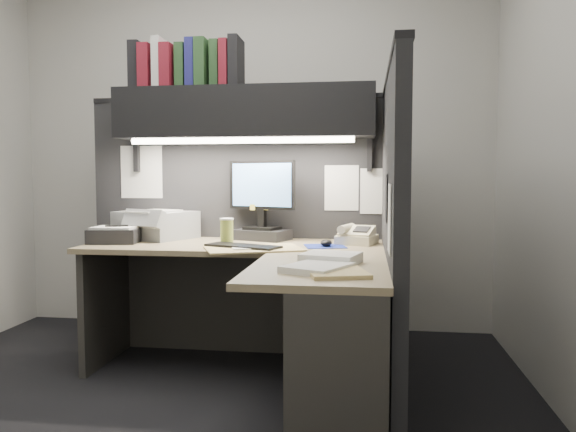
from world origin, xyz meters
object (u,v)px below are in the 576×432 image
object	(u,v)px
overhead_shelf	(245,113)
coffee_cup	(227,232)
desk	(275,319)
monitor	(262,208)
notebook_stack	(115,236)
telephone	(357,237)
keyboard	(243,247)
printer	(156,225)

from	to	relation	value
overhead_shelf	coffee_cup	distance (m)	0.73
desk	overhead_shelf	xyz separation A→B (m)	(-0.30, 0.75, 1.06)
monitor	notebook_stack	world-z (taller)	monitor
telephone	notebook_stack	world-z (taller)	same
telephone	overhead_shelf	bearing A→B (deg)	-171.16
overhead_shelf	notebook_stack	size ratio (longest dim) A/B	5.55
monitor	keyboard	xyz separation A→B (m)	(-0.02, -0.43, -0.18)
telephone	coffee_cup	world-z (taller)	coffee_cup
overhead_shelf	monitor	bearing A→B (deg)	21.09
printer	telephone	bearing A→B (deg)	18.02
keyboard	desk	bearing A→B (deg)	-35.43
telephone	printer	xyz separation A→B (m)	(-1.27, 0.13, 0.04)
desk	monitor	xyz separation A→B (m)	(-0.21, 0.79, 0.48)
overhead_shelf	keyboard	bearing A→B (deg)	-80.14
telephone	notebook_stack	size ratio (longest dim) A/B	0.76
overhead_shelf	monitor	xyz separation A→B (m)	(0.09, 0.04, -0.58)
desk	notebook_stack	bearing A→B (deg)	153.08
keyboard	printer	xyz separation A→B (m)	(-0.66, 0.43, 0.07)
keyboard	telephone	size ratio (longest dim) A/B	1.97
monitor	notebook_stack	size ratio (longest dim) A/B	1.75
overhead_shelf	telephone	bearing A→B (deg)	-7.67
desk	overhead_shelf	size ratio (longest dim) A/B	1.10
overhead_shelf	printer	xyz separation A→B (m)	(-0.59, 0.04, -0.68)
monitor	notebook_stack	bearing A→B (deg)	-141.75
keyboard	coffee_cup	size ratio (longest dim) A/B	3.00
monitor	keyboard	bearing A→B (deg)	-72.25
monitor	overhead_shelf	bearing A→B (deg)	-137.94
coffee_cup	printer	xyz separation A→B (m)	(-0.52, 0.24, 0.02)
telephone	coffee_cup	xyz separation A→B (m)	(-0.75, -0.11, 0.03)
monitor	notebook_stack	xyz separation A→B (m)	(-0.83, -0.26, -0.15)
overhead_shelf	keyboard	distance (m)	0.86
overhead_shelf	printer	distance (m)	0.91
printer	notebook_stack	size ratio (longest dim) A/B	1.53
keyboard	coffee_cup	world-z (taller)	coffee_cup
desk	keyboard	bearing A→B (deg)	122.90
desk	telephone	distance (m)	0.83
printer	monitor	bearing A→B (deg)	23.50
desk	notebook_stack	xyz separation A→B (m)	(-1.04, 0.53, 0.33)
keyboard	notebook_stack	size ratio (longest dim) A/B	1.51
coffee_cup	notebook_stack	distance (m)	0.67
desk	coffee_cup	xyz separation A→B (m)	(-0.37, 0.55, 0.36)
overhead_shelf	coffee_cup	xyz separation A→B (m)	(-0.07, -0.20, -0.70)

